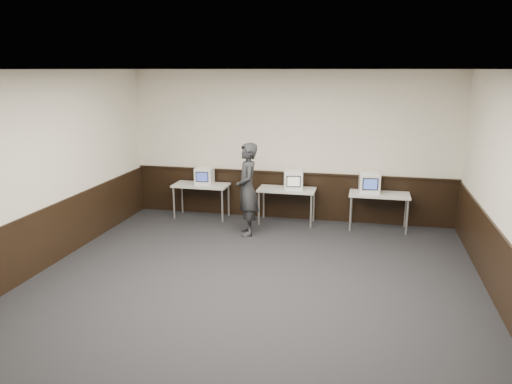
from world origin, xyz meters
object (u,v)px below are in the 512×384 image
at_px(emac_left, 204,176).
at_px(emac_right, 369,183).
at_px(desk_right, 379,197).
at_px(emac_center, 293,180).
at_px(desk_center, 287,192).
at_px(desk_left, 201,187).
at_px(person, 247,189).

height_order(emac_left, emac_right, emac_right).
height_order(desk_right, emac_center, emac_center).
height_order(desk_center, emac_left, emac_left).
xyz_separation_m(desk_left, desk_center, (1.90, 0.00, 0.00)).
xyz_separation_m(emac_left, emac_center, (1.96, -0.04, 0.01)).
bearing_deg(emac_center, desk_right, -10.01).
bearing_deg(desk_center, person, -125.41).
bearing_deg(desk_left, desk_center, 0.00).
xyz_separation_m(emac_right, person, (-2.33, -0.94, -0.04)).
xyz_separation_m(desk_center, person, (-0.64, -0.90, 0.24)).
xyz_separation_m(emac_left, person, (1.19, -0.92, -0.02)).
bearing_deg(person, emac_center, 119.01).
height_order(desk_left, emac_center, emac_center).
xyz_separation_m(desk_left, emac_center, (2.04, -0.02, 0.26)).
xyz_separation_m(desk_right, person, (-2.54, -0.90, 0.24)).
bearing_deg(emac_right, emac_left, 175.50).
bearing_deg(desk_right, emac_center, -179.37).
relative_size(emac_center, emac_right, 1.00).
bearing_deg(desk_right, person, -160.49).
distance_m(emac_left, person, 1.50).
xyz_separation_m(desk_right, emac_right, (-0.21, 0.04, 0.28)).
bearing_deg(desk_center, desk_right, 0.00).
bearing_deg(desk_right, desk_left, 180.00).
xyz_separation_m(desk_center, emac_left, (-1.83, 0.02, 0.26)).
bearing_deg(emac_center, emac_left, 168.12).
distance_m(desk_right, emac_left, 3.74).
distance_m(emac_center, person, 1.17).
distance_m(desk_left, desk_right, 3.80).
bearing_deg(desk_center, emac_left, 179.27).
relative_size(desk_left, person, 0.66).
bearing_deg(person, desk_right, 89.86).
height_order(desk_center, emac_right, emac_right).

